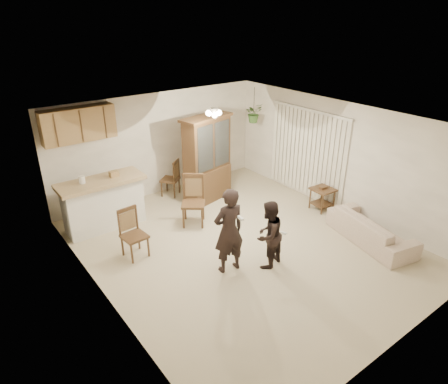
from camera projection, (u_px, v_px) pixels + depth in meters
floor at (242, 246)px, 7.90m from camera, size 6.50×6.50×0.00m
ceiling at (245, 122)px, 6.85m from camera, size 5.50×6.50×0.02m
wall_back at (159, 144)px, 9.73m from camera, size 5.50×0.02×2.50m
wall_front at (408, 273)px, 5.02m from camera, size 5.50×0.02×2.50m
wall_left at (100, 234)px, 5.87m from camera, size 0.02×6.50×2.50m
wall_right at (339, 157)px, 8.88m from camera, size 0.02×6.50×2.50m
breakfast_bar at (104, 206)px, 8.38m from camera, size 1.60×0.55×1.00m
bar_top at (101, 182)px, 8.15m from camera, size 1.75×0.70×0.08m
upper_cabinets at (78, 124)px, 8.20m from camera, size 1.50×0.34×0.70m
vertical_blinds at (307, 153)px, 9.57m from camera, size 0.06×2.30×2.10m
ceiling_fixture at (214, 113)px, 7.87m from camera, size 0.36×0.36×0.20m
hanging_plant at (254, 113)px, 10.12m from camera, size 0.43×0.37×0.48m
plant_cord at (254, 100)px, 9.98m from camera, size 0.01×0.01×0.65m
sofa at (372, 225)px, 7.91m from camera, size 1.13×1.99×0.73m
adult at (229, 225)px, 6.82m from camera, size 0.71×0.51×1.80m
child at (268, 233)px, 7.03m from camera, size 0.77×0.67×1.35m
china_hutch at (207, 160)px, 9.41m from camera, size 1.39×0.77×2.06m
side_table at (322, 199)px, 9.22m from camera, size 0.50×0.50×0.58m
chair_bar at (135, 243)px, 7.47m from camera, size 0.45×0.45×0.96m
chair_hutch_left at (193, 211)px, 8.58m from camera, size 0.68×0.68×1.09m
chair_hutch_right at (170, 185)px, 9.95m from camera, size 0.57×0.57×0.92m
controller_adult at (241, 218)px, 6.40m from camera, size 0.06×0.14×0.04m
controller_child at (284, 233)px, 6.82m from camera, size 0.06×0.12×0.03m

